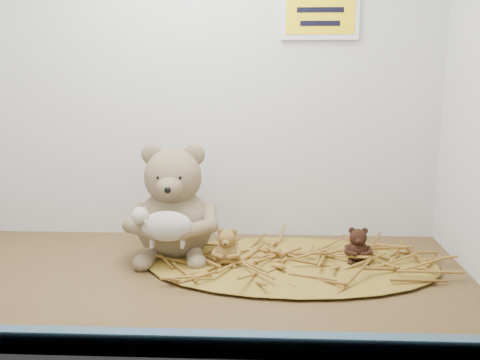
{
  "coord_description": "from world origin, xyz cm",
  "views": [
    {
      "loc": [
        17.18,
        -101.02,
        42.07
      ],
      "look_at": [
        12.46,
        4.05,
        19.74
      ],
      "focal_mm": 40.0,
      "sensor_mm": 36.0,
      "label": 1
    }
  ],
  "objects_px": {
    "mini_teddy_tan": "(227,245)",
    "mini_teddy_brown": "(358,243)",
    "main_teddy": "(174,201)",
    "toy_lamb": "(167,226)"
  },
  "relations": [
    {
      "from": "main_teddy",
      "to": "toy_lamb",
      "type": "xyz_separation_m",
      "value": [
        0.0,
        -0.09,
        -0.03
      ]
    },
    {
      "from": "mini_teddy_brown",
      "to": "main_teddy",
      "type": "bearing_deg",
      "value": 177.83
    },
    {
      "from": "main_teddy",
      "to": "mini_teddy_tan",
      "type": "distance_m",
      "value": 0.16
    },
    {
      "from": "main_teddy",
      "to": "mini_teddy_brown",
      "type": "distance_m",
      "value": 0.41
    },
    {
      "from": "mini_teddy_tan",
      "to": "mini_teddy_brown",
      "type": "relative_size",
      "value": 1.05
    },
    {
      "from": "mini_teddy_tan",
      "to": "toy_lamb",
      "type": "bearing_deg",
      "value": -164.74
    },
    {
      "from": "mini_teddy_tan",
      "to": "mini_teddy_brown",
      "type": "distance_m",
      "value": 0.28
    },
    {
      "from": "main_teddy",
      "to": "toy_lamb",
      "type": "bearing_deg",
      "value": -91.6
    },
    {
      "from": "toy_lamb",
      "to": "mini_teddy_brown",
      "type": "height_order",
      "value": "toy_lamb"
    },
    {
      "from": "toy_lamb",
      "to": "mini_teddy_tan",
      "type": "height_order",
      "value": "toy_lamb"
    }
  ]
}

